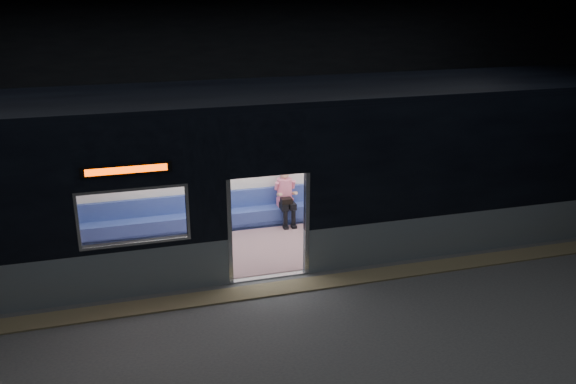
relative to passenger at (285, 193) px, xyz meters
name	(u,v)px	position (x,y,z in m)	size (l,w,h in m)	color
station_floor	(284,304)	(-1.04, -3.55, -0.77)	(24.00, 14.00, 0.01)	#47494C
station_envelope	(284,96)	(-1.04, -3.55, 2.90)	(24.00, 14.00, 5.00)	black
tactile_strip	(276,289)	(-1.04, -3.00, -0.75)	(22.80, 0.50, 0.03)	#8C7F59
metro_car	(250,164)	(-1.04, -1.00, 1.08)	(18.00, 3.04, 3.35)	gray
passenger	(285,193)	(0.00, 0.00, 0.00)	(0.37, 0.63, 1.29)	black
handbag	(286,201)	(-0.04, -0.20, -0.11)	(0.24, 0.21, 0.12)	black
transit_map	(345,155)	(1.55, 0.31, 0.70)	(0.97, 0.03, 0.63)	white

